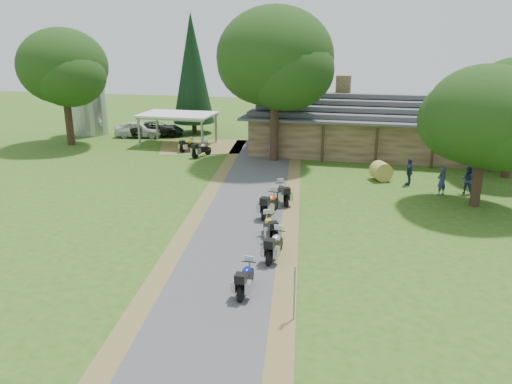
% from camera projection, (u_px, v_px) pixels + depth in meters
% --- Properties ---
extents(ground, '(120.00, 120.00, 0.00)m').
position_uv_depth(ground, '(224.00, 268.00, 20.80)').
color(ground, '#2D5317').
rests_on(ground, ground).
extents(driveway, '(51.95, 51.95, 0.00)m').
position_uv_depth(driveway, '(238.00, 233.00, 24.63)').
color(driveway, '#424244').
rests_on(driveway, ground).
extents(lodge, '(21.40, 9.40, 4.90)m').
position_uv_depth(lodge, '(378.00, 123.00, 41.06)').
color(lodge, brown).
rests_on(lodge, ground).
extents(silo, '(3.77, 3.77, 6.79)m').
position_uv_depth(silo, '(88.00, 100.00, 48.82)').
color(silo, gray).
rests_on(silo, ground).
extents(carport, '(6.49, 4.36, 2.80)m').
position_uv_depth(carport, '(178.00, 129.00, 44.40)').
color(carport, silver).
rests_on(carport, ground).
extents(car_white_sedan, '(3.32, 6.15, 1.95)m').
position_uv_depth(car_white_sedan, '(139.00, 127.00, 47.91)').
color(car_white_sedan, silver).
rests_on(car_white_sedan, ground).
extents(car_dark_suv, '(4.07, 6.02, 2.13)m').
position_uv_depth(car_dark_suv, '(157.00, 125.00, 48.30)').
color(car_dark_suv, black).
rests_on(car_dark_suv, ground).
extents(motorcycle_row_a, '(0.60, 1.82, 1.25)m').
position_uv_depth(motorcycle_row_a, '(246.00, 277.00, 18.70)').
color(motorcycle_row_a, navy).
rests_on(motorcycle_row_a, ground).
extents(motorcycle_row_b, '(0.81, 1.99, 1.33)m').
position_uv_depth(motorcycle_row_b, '(275.00, 244.00, 21.59)').
color(motorcycle_row_b, '#96979E').
rests_on(motorcycle_row_b, ground).
extents(motorcycle_row_c, '(1.36, 1.99, 1.30)m').
position_uv_depth(motorcycle_row_c, '(270.00, 226.00, 23.65)').
color(motorcycle_row_c, gold).
rests_on(motorcycle_row_c, ground).
extents(motorcycle_row_d, '(0.96, 2.17, 1.44)m').
position_uv_depth(motorcycle_row_d, '(270.00, 203.00, 26.77)').
color(motorcycle_row_d, '#D54D1C').
rests_on(motorcycle_row_d, ground).
extents(motorcycle_row_e, '(1.40, 2.00, 1.31)m').
position_uv_depth(motorcycle_row_e, '(283.00, 192.00, 28.82)').
color(motorcycle_row_e, black).
rests_on(motorcycle_row_e, ground).
extents(motorcycle_carport_a, '(1.16, 1.78, 1.16)m').
position_uv_depth(motorcycle_carport_a, '(188.00, 144.00, 42.05)').
color(motorcycle_carport_a, yellow).
rests_on(motorcycle_carport_a, ground).
extents(motorcycle_carport_b, '(1.35, 2.01, 1.31)m').
position_uv_depth(motorcycle_carport_b, '(201.00, 149.00, 40.11)').
color(motorcycle_carport_b, gray).
rests_on(motorcycle_carport_b, ground).
extents(person_a, '(0.74, 0.72, 2.12)m').
position_uv_depth(person_a, '(442.00, 178.00, 30.21)').
color(person_a, navy).
rests_on(person_a, ground).
extents(person_b, '(0.72, 0.64, 2.10)m').
position_uv_depth(person_b, '(468.00, 177.00, 30.51)').
color(person_b, navy).
rests_on(person_b, ground).
extents(person_c, '(0.59, 0.70, 2.08)m').
position_uv_depth(person_c, '(410.00, 169.00, 32.31)').
color(person_c, navy).
rests_on(person_c, ground).
extents(hay_bale, '(1.60, 1.55, 1.25)m').
position_uv_depth(hay_bale, '(381.00, 171.00, 33.50)').
color(hay_bale, '#A2893B').
rests_on(hay_bale, ground).
extents(sign_post, '(0.36, 0.06, 1.97)m').
position_uv_depth(sign_post, '(294.00, 294.00, 16.74)').
color(sign_post, gray).
rests_on(sign_post, ground).
extents(oak_lodge_left, '(8.69, 8.69, 12.68)m').
position_uv_depth(oak_lodge_left, '(275.00, 78.00, 37.20)').
color(oak_lodge_left, '#19340F').
rests_on(oak_lodge_left, ground).
extents(oak_driveway, '(6.59, 6.59, 8.28)m').
position_uv_depth(oak_driveway, '(484.00, 134.00, 27.33)').
color(oak_driveway, '#19340F').
rests_on(oak_driveway, ground).
extents(oak_silo, '(7.60, 7.60, 11.06)m').
position_uv_depth(oak_silo, '(65.00, 82.00, 43.19)').
color(oak_silo, '#19340F').
rests_on(oak_silo, ground).
extents(cedar_near, '(4.00, 4.00, 12.18)m').
position_uv_depth(cedar_near, '(274.00, 73.00, 45.95)').
color(cedar_near, black).
rests_on(cedar_near, ground).
extents(cedar_far, '(4.07, 4.07, 11.61)m').
position_uv_depth(cedar_far, '(192.00, 74.00, 48.64)').
color(cedar_far, black).
rests_on(cedar_far, ground).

